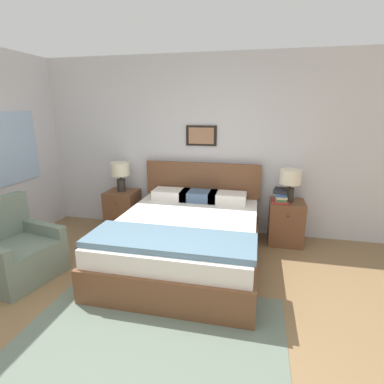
{
  "coord_description": "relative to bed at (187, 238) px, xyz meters",
  "views": [
    {
      "loc": [
        0.86,
        -1.74,
        1.84
      ],
      "look_at": [
        0.14,
        1.46,
        0.93
      ],
      "focal_mm": 28.0,
      "sensor_mm": 36.0,
      "label": 1
    }
  ],
  "objects": [
    {
      "name": "book_slim_near_top",
      "position": [
        1.13,
        0.78,
        0.42
      ],
      "size": [
        0.15,
        0.24,
        0.04
      ],
      "rotation": [
        0.0,
        0.0,
        0.02
      ],
      "color": "#335693",
      "rests_on": "book_novel_upper"
    },
    {
      "name": "bed",
      "position": [
        0.0,
        0.0,
        0.0
      ],
      "size": [
        1.72,
        2.12,
        1.07
      ],
      "color": "brown",
      "rests_on": "ground_plane"
    },
    {
      "name": "armchair",
      "position": [
        -1.78,
        -0.78,
        -0.02
      ],
      "size": [
        0.85,
        0.89,
        0.89
      ],
      "rotation": [
        0.0,
        0.0,
        -1.77
      ],
      "color": "slate",
      "rests_on": "ground_plane"
    },
    {
      "name": "nightstand_by_door",
      "position": [
        1.24,
        0.82,
        -0.0
      ],
      "size": [
        0.46,
        0.46,
        0.61
      ],
      "color": "brown",
      "rests_on": "ground_plane"
    },
    {
      "name": "area_rug_main",
      "position": [
        0.02,
        -1.35,
        -0.3
      ],
      "size": [
        2.22,
        1.53,
        0.01
      ],
      "color": "slate",
      "rests_on": "ground_plane"
    },
    {
      "name": "book_thick_bottom",
      "position": [
        1.13,
        0.78,
        0.32
      ],
      "size": [
        0.23,
        0.26,
        0.03
      ],
      "rotation": [
        0.0,
        0.0,
        -0.06
      ],
      "color": "#B7332D",
      "rests_on": "nightstand_by_door"
    },
    {
      "name": "book_paperback_top",
      "position": [
        1.13,
        0.78,
        0.46
      ],
      "size": [
        0.22,
        0.28,
        0.04
      ],
      "rotation": [
        0.0,
        0.0,
        -0.16
      ],
      "color": "#232328",
      "rests_on": "book_slim_near_top"
    },
    {
      "name": "book_hardcover_middle",
      "position": [
        1.13,
        0.78,
        0.35
      ],
      "size": [
        0.16,
        0.24,
        0.04
      ],
      "rotation": [
        0.0,
        0.0,
        0.04
      ],
      "color": "#4C7551",
      "rests_on": "book_thick_bottom"
    },
    {
      "name": "table_lamp_near_window",
      "position": [
        -1.24,
        0.84,
        0.61
      ],
      "size": [
        0.28,
        0.28,
        0.45
      ],
      "color": "#2D2823",
      "rests_on": "nightstand_near_window"
    },
    {
      "name": "ground_plane",
      "position": [
        -0.05,
        -1.56,
        -0.31
      ],
      "size": [
        16.0,
        16.0,
        0.0
      ],
      "primitive_type": "plane",
      "color": "olive"
    },
    {
      "name": "wall_back",
      "position": [
        -0.05,
        1.12,
        0.99
      ],
      "size": [
        7.24,
        0.09,
        2.6
      ],
      "color": "silver",
      "rests_on": "ground_plane"
    },
    {
      "name": "nightstand_near_window",
      "position": [
        -1.24,
        0.82,
        -0.0
      ],
      "size": [
        0.46,
        0.46,
        0.61
      ],
      "color": "brown",
      "rests_on": "ground_plane"
    },
    {
      "name": "table_lamp_by_door",
      "position": [
        1.25,
        0.84,
        0.61
      ],
      "size": [
        0.28,
        0.28,
        0.45
      ],
      "color": "#2D2823",
      "rests_on": "nightstand_by_door"
    },
    {
      "name": "book_novel_upper",
      "position": [
        1.13,
        0.78,
        0.39
      ],
      "size": [
        0.17,
        0.29,
        0.03
      ],
      "rotation": [
        0.0,
        0.0,
        0.09
      ],
      "color": "beige",
      "rests_on": "book_hardcover_middle"
    }
  ]
}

